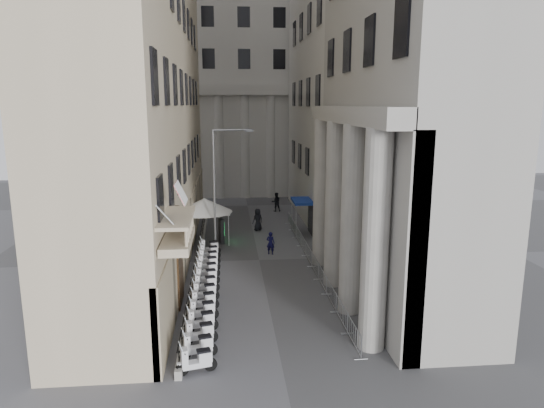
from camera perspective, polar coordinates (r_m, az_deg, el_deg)
The scene contains 35 objects.
left_building at distance 36.87m, azimuth -14.54°, elevation 20.73°, with size 5.00×36.00×34.00m, color beige.
far_building at distance 62.15m, azimuth -3.46°, elevation 15.34°, with size 22.00×10.00×30.00m, color #A9A69F.
iron_fence at distance 33.86m, azimuth -8.73°, elevation -7.38°, with size 0.30×28.00×1.40m, color black, non-canonical shape.
blue_awning at distance 41.93m, azimuth 3.52°, elevation -3.53°, with size 1.60×3.00×3.00m, color navy, non-canonical shape.
flag at distance 21.98m, azimuth -9.89°, elevation -18.43°, with size 1.00×1.40×8.20m, color #9E0C11, non-canonical shape.
scooter_0 at distance 21.54m, azimuth -8.81°, elevation -19.06°, with size 0.56×1.40×1.50m, color silver, non-canonical shape.
scooter_1 at distance 22.63m, azimuth -8.62°, elevation -17.45°, with size 0.56×1.40×1.50m, color silver, non-canonical shape.
scooter_2 at distance 23.73m, azimuth -8.45°, elevation -15.98°, with size 0.56×1.40×1.50m, color silver, non-canonical shape.
scooter_3 at distance 24.84m, azimuth -8.30°, elevation -14.65°, with size 0.56×1.40×1.50m, color silver, non-canonical shape.
scooter_4 at distance 25.97m, azimuth -8.16°, elevation -13.43°, with size 0.56×1.40×1.50m, color silver, non-canonical shape.
scooter_5 at distance 27.11m, azimuth -8.04°, elevation -12.31°, with size 0.56×1.40×1.50m, color silver, non-canonical shape.
scooter_6 at distance 28.26m, azimuth -7.92°, elevation -11.28°, with size 0.56×1.40×1.50m, color silver, non-canonical shape.
scooter_7 at distance 29.42m, azimuth -7.82°, elevation -10.33°, with size 0.56×1.40×1.50m, color silver, non-canonical shape.
scooter_8 at distance 30.58m, azimuth -7.72°, elevation -9.46°, with size 0.56×1.40×1.50m, color silver, non-canonical shape.
scooter_9 at distance 31.75m, azimuth -7.63°, elevation -8.65°, with size 0.56×1.40×1.50m, color silver, non-canonical shape.
scooter_10 at distance 32.93m, azimuth -7.55°, elevation -7.89°, with size 0.56×1.40×1.50m, color silver, non-canonical shape.
scooter_11 at distance 34.12m, azimuth -7.48°, elevation -7.19°, with size 0.56×1.40×1.50m, color silver, non-canonical shape.
scooter_12 at distance 35.30m, azimuth -7.41°, elevation -6.54°, with size 0.56×1.40×1.50m, color silver, non-canonical shape.
scooter_13 at distance 36.50m, azimuth -7.34°, elevation -5.93°, with size 0.56×1.40×1.50m, color silver, non-canonical shape.
barrier_0 at distance 23.58m, azimuth 9.60°, elevation -16.21°, with size 0.60×2.40×1.10m, color #ADB0B5, non-canonical shape.
barrier_1 at distance 25.74m, azimuth 8.15°, elevation -13.66°, with size 0.60×2.40×1.10m, color #ADB0B5, non-canonical shape.
barrier_2 at distance 27.96m, azimuth 6.94°, elevation -11.51°, with size 0.60×2.40×1.10m, color #ADB0B5, non-canonical shape.
barrier_3 at distance 30.23m, azimuth 5.93°, elevation -9.67°, with size 0.60×2.40×1.10m, color #ADB0B5, non-canonical shape.
barrier_4 at distance 32.53m, azimuth 5.07°, elevation -8.09°, with size 0.60×2.40×1.10m, color #ADB0B5, non-canonical shape.
barrier_5 at distance 34.85m, azimuth 4.32°, elevation -6.71°, with size 0.60×2.40×1.10m, color #ADB0B5, non-canonical shape.
barrier_6 at distance 37.20m, azimuth 3.68°, elevation -5.51°, with size 0.60×2.40×1.10m, color #ADB0B5, non-canonical shape.
barrier_7 at distance 39.57m, azimuth 3.11°, elevation -4.45°, with size 0.60×2.40×1.10m, color #ADB0B5, non-canonical shape.
barrier_8 at distance 41.95m, azimuth 2.61°, elevation -3.51°, with size 0.60×2.40×1.10m, color #ADB0B5, non-canonical shape.
barrier_9 at distance 44.35m, azimuth 2.17°, elevation -2.67°, with size 0.60×2.40×1.10m, color #ADB0B5, non-canonical shape.
security_tent at distance 38.67m, azimuth -7.35°, elevation -0.28°, with size 4.47×4.47×3.63m.
street_lamp at distance 35.84m, azimuth -6.20°, elevation 2.89°, with size 3.00×0.35×9.20m.
info_kiosk at distance 39.20m, azimuth -5.96°, elevation -3.15°, with size 0.49×0.97×1.96m.
pedestrian_a at distance 36.06m, azimuth -0.17°, elevation -4.62°, with size 0.62×0.41×1.71m, color #0F0D37.
pedestrian_b at distance 50.45m, azimuth 0.48°, elevation 0.24°, with size 0.96×0.75×1.97m, color black.
pedestrian_c at distance 42.82m, azimuth -1.69°, elevation -1.84°, with size 0.95×0.62×1.95m, color black.
Camera 1 is at (-2.18, -13.97, 10.94)m, focal length 32.00 mm.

